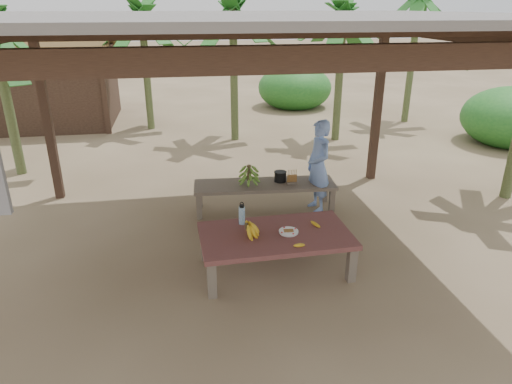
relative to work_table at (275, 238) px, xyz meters
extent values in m
plane|color=brown|center=(-0.33, 0.58, -0.43)|extent=(80.00, 80.00, 0.00)
cube|color=black|center=(-3.13, 2.88, 0.92)|extent=(0.13, 0.13, 2.70)
cube|color=black|center=(2.47, 2.88, 0.92)|extent=(0.13, 0.13, 2.70)
cube|color=black|center=(-0.33, -1.72, 2.27)|extent=(5.80, 0.14, 0.18)
cube|color=black|center=(-0.33, 2.88, 2.27)|extent=(5.80, 0.14, 0.18)
cube|color=black|center=(2.47, 0.58, 2.27)|extent=(0.14, 4.80, 0.18)
cube|color=slate|center=(-0.33, 0.58, 2.49)|extent=(6.60, 5.60, 0.06)
cube|color=brown|center=(-0.81, -0.44, -0.21)|extent=(0.10, 0.10, 0.44)
cube|color=brown|center=(0.83, -0.40, -0.21)|extent=(0.10, 0.10, 0.44)
cube|color=brown|center=(-0.83, 0.40, -0.21)|extent=(0.10, 0.10, 0.44)
cube|color=brown|center=(0.81, 0.44, -0.21)|extent=(0.10, 0.10, 0.44)
cube|color=maroon|center=(0.00, 0.00, 0.04)|extent=(1.83, 1.05, 0.06)
cube|color=brown|center=(-0.84, 1.62, -0.23)|extent=(0.09, 0.09, 0.40)
cube|color=brown|center=(1.22, 1.47, -0.23)|extent=(0.09, 0.09, 0.40)
cube|color=brown|center=(-0.80, 2.08, -0.23)|extent=(0.09, 0.09, 0.40)
cube|color=brown|center=(1.25, 1.93, -0.23)|extent=(0.09, 0.09, 0.40)
cube|color=brown|center=(0.21, 1.78, -0.01)|extent=(2.24, 0.76, 0.05)
cylinder|color=white|center=(0.16, -0.02, 0.07)|extent=(0.22, 0.22, 0.01)
cylinder|color=white|center=(0.16, -0.02, 0.09)|extent=(0.24, 0.24, 0.02)
cube|color=brown|center=(0.16, -0.02, 0.09)|extent=(0.12, 0.09, 0.02)
ellipsoid|color=yellow|center=(0.19, -0.37, 0.09)|extent=(0.16, 0.08, 0.04)
ellipsoid|color=yellow|center=(0.53, 0.12, 0.09)|extent=(0.12, 0.16, 0.04)
cylinder|color=#3C89BD|center=(-0.36, 0.33, 0.18)|extent=(0.08, 0.08, 0.23)
cylinder|color=black|center=(-0.36, 0.33, 0.31)|extent=(0.06, 0.06, 0.03)
torus|color=black|center=(-0.36, 0.33, 0.34)|extent=(0.05, 0.01, 0.05)
cylinder|color=black|center=(0.47, 1.82, 0.09)|extent=(0.19, 0.19, 0.16)
imported|color=#7A9CE8|center=(1.03, 1.66, 0.29)|extent=(0.42, 0.58, 1.45)
cube|color=black|center=(-4.83, 8.58, 0.57)|extent=(4.00, 3.00, 2.00)
cube|color=brown|center=(-4.83, 7.73, 1.92)|extent=(4.40, 1.73, 1.00)
cube|color=brown|center=(-4.83, 9.43, 1.92)|extent=(4.40, 1.73, 1.00)
cylinder|color=#596638|center=(2.68, 5.57, 1.02)|extent=(0.18, 0.18, 2.91)
cylinder|color=#596638|center=(0.27, 6.00, 1.05)|extent=(0.18, 0.18, 2.98)
cylinder|color=#596638|center=(-1.79, 7.43, 1.00)|extent=(0.18, 0.18, 2.87)
cylinder|color=#596638|center=(-4.14, 4.27, 0.93)|extent=(0.18, 0.18, 2.72)
cylinder|color=#596638|center=(5.24, 7.05, 1.21)|extent=(0.18, 0.18, 3.30)
camera|label=1|loc=(-1.06, -4.76, 2.59)|focal=32.00mm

